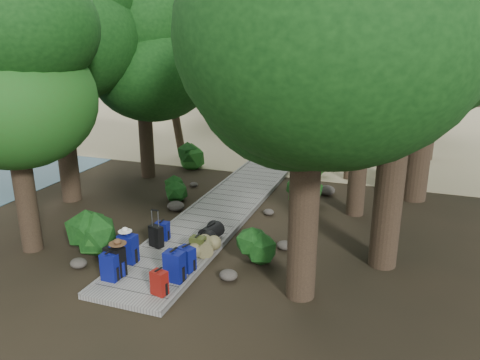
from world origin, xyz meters
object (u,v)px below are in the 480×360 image
at_px(duffel_right_black, 211,232).
at_px(kayak, 233,139).
at_px(backpack_left_a, 110,265).
at_px(backpack_right_b, 174,265).
at_px(backpack_left_d, 162,230).
at_px(backpack_right_c, 187,258).
at_px(duffel_right_khaki, 205,246).
at_px(backpack_right_a, 159,281).
at_px(backpack_left_b, 115,260).
at_px(suitcase_on_boardwalk, 156,236).
at_px(backpack_left_c, 128,247).
at_px(backpack_right_d, 198,245).
at_px(lone_suitcase_on_sand, 291,150).
at_px(sun_lounger, 362,143).

relative_size(duffel_right_black, kayak, 0.19).
relative_size(backpack_left_a, backpack_right_b, 0.91).
distance_m(backpack_left_d, backpack_right_c, 1.92).
xyz_separation_m(backpack_left_a, duffel_right_khaki, (1.48, 1.89, -0.15)).
relative_size(backpack_right_a, kayak, 0.17).
bearing_deg(kayak, duffel_right_khaki, -85.69).
xyz_separation_m(backpack_right_b, kayak, (-3.73, 13.66, -0.31)).
xyz_separation_m(backpack_left_b, suitcase_on_boardwalk, (0.13, 1.65, -0.10)).
height_order(backpack_left_c, suitcase_on_boardwalk, backpack_left_c).
distance_m(backpack_right_a, duffel_right_black, 2.89).
bearing_deg(duffel_right_black, backpack_right_d, -75.51).
distance_m(backpack_left_d, duffel_right_khaki, 1.49).
xyz_separation_m(backpack_right_d, suitcase_on_boardwalk, (-1.24, 0.11, 0.01)).
distance_m(backpack_left_b, backpack_left_d, 2.11).
xyz_separation_m(backpack_left_a, backpack_right_b, (1.38, 0.46, 0.03)).
relative_size(backpack_right_a, backpack_right_b, 0.77).
relative_size(backpack_left_b, backpack_right_c, 1.21).
bearing_deg(suitcase_on_boardwalk, backpack_right_a, -40.69).
relative_size(duffel_right_khaki, suitcase_on_boardwalk, 1.06).
relative_size(backpack_right_d, suitcase_on_boardwalk, 0.97).
height_order(backpack_right_b, lone_suitcase_on_sand, backpack_right_b).
xyz_separation_m(backpack_right_a, duffel_right_khaki, (0.14, 2.05, -0.09)).
height_order(duffel_right_khaki, sun_lounger, sun_lounger).
xyz_separation_m(backpack_left_a, backpack_left_b, (-0.01, 0.20, 0.04)).
distance_m(suitcase_on_boardwalk, kayak, 12.51).
bearing_deg(suitcase_on_boardwalk, lone_suitcase_on_sand, 102.97).
distance_m(duffel_right_khaki, suitcase_on_boardwalk, 1.36).
bearing_deg(lone_suitcase_on_sand, duffel_right_khaki, -68.26).
height_order(duffel_right_black, kayak, duffel_right_black).
bearing_deg(lone_suitcase_on_sand, sun_lounger, 59.30).
bearing_deg(backpack_left_a, suitcase_on_boardwalk, 87.29).
xyz_separation_m(duffel_right_khaki, lone_suitcase_on_sand, (-0.36, 10.56, -0.01)).
relative_size(backpack_left_d, duffel_right_black, 0.81).
bearing_deg(backpack_left_b, backpack_right_b, 20.26).
xyz_separation_m(backpack_right_a, backpack_right_b, (0.04, 0.63, 0.09)).
height_order(backpack_left_a, backpack_right_c, backpack_left_a).
relative_size(backpack_left_b, backpack_right_a, 1.32).
relative_size(backpack_left_b, kayak, 0.22).
bearing_deg(suitcase_on_boardwalk, backpack_left_a, -75.33).
bearing_deg(backpack_left_c, kayak, 101.76).
bearing_deg(backpack_right_d, backpack_right_a, -90.35).
height_order(duffel_right_khaki, suitcase_on_boardwalk, suitcase_on_boardwalk).
bearing_deg(backpack_left_d, backpack_right_c, -47.61).
height_order(backpack_left_c, backpack_right_b, backpack_left_c).
xyz_separation_m(backpack_right_d, duffel_right_black, (-0.05, 0.98, -0.07)).
xyz_separation_m(backpack_right_b, suitcase_on_boardwalk, (-1.26, 1.40, -0.10)).
distance_m(backpack_left_c, backpack_right_b, 1.52).
height_order(backpack_right_c, kayak, backpack_right_c).
bearing_deg(kayak, backpack_left_b, -93.50).
bearing_deg(backpack_left_a, sun_lounger, 75.76).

